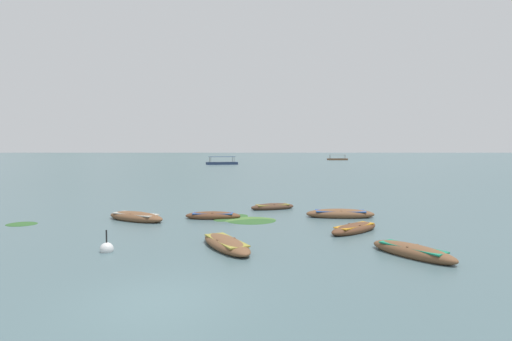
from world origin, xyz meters
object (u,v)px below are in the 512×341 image
(rowboat_0, at_px, (340,214))
(ferry_0, at_px, (337,159))
(rowboat_5, at_px, (136,217))
(mooring_buoy, at_px, (107,249))
(ferry_1, at_px, (222,163))
(rowboat_6, at_px, (226,244))
(rowboat_2, at_px, (213,216))
(rowboat_3, at_px, (273,207))
(rowboat_1, at_px, (412,251))
(rowboat_4, at_px, (354,229))

(rowboat_0, relative_size, ferry_0, 0.46)
(rowboat_0, bearing_deg, rowboat_5, -176.16)
(mooring_buoy, bearing_deg, ferry_1, 91.33)
(rowboat_5, bearing_deg, mooring_buoy, -82.84)
(rowboat_0, height_order, rowboat_6, rowboat_0)
(rowboat_2, distance_m, rowboat_3, 5.15)
(rowboat_1, distance_m, rowboat_6, 7.14)
(rowboat_4, relative_size, rowboat_6, 0.81)
(rowboat_1, bearing_deg, rowboat_4, 102.93)
(rowboat_1, relative_size, rowboat_4, 1.07)
(rowboat_5, xyz_separation_m, mooring_buoy, (0.85, -6.80, -0.08))
(rowboat_3, distance_m, ferry_1, 87.64)
(rowboat_1, bearing_deg, mooring_buoy, 175.72)
(rowboat_2, distance_m, mooring_buoy, 8.05)
(rowboat_3, relative_size, ferry_0, 0.36)
(ferry_0, distance_m, ferry_1, 73.63)
(rowboat_0, distance_m, rowboat_6, 9.54)
(ferry_1, relative_size, mooring_buoy, 9.45)
(rowboat_6, height_order, mooring_buoy, mooring_buoy)
(rowboat_1, bearing_deg, ferry_1, 98.01)
(rowboat_1, height_order, rowboat_3, rowboat_1)
(rowboat_3, bearing_deg, rowboat_4, -64.80)
(ferry_0, bearing_deg, rowboat_3, -104.75)
(rowboat_2, bearing_deg, mooring_buoy, -115.49)
(rowboat_3, xyz_separation_m, mooring_buoy, (-7.15, -10.85, -0.05))
(rowboat_5, distance_m, mooring_buoy, 6.85)
(rowboat_3, distance_m, ferry_0, 148.50)
(rowboat_2, bearing_deg, rowboat_1, -44.88)
(rowboat_2, bearing_deg, rowboat_3, 44.18)
(rowboat_1, height_order, ferry_1, ferry_1)
(rowboat_3, distance_m, rowboat_4, 8.21)
(rowboat_1, xyz_separation_m, rowboat_5, (-12.49, 7.67, 0.02))
(rowboat_6, bearing_deg, ferry_1, 94.05)
(rowboat_5, bearing_deg, rowboat_6, -49.16)
(rowboat_0, xyz_separation_m, rowboat_1, (0.67, -8.46, -0.02))
(rowboat_6, height_order, ferry_1, ferry_1)
(rowboat_1, xyz_separation_m, rowboat_3, (-4.48, 11.72, -0.02))
(rowboat_2, relative_size, ferry_0, 0.37)
(rowboat_0, height_order, rowboat_1, rowboat_0)
(rowboat_1, distance_m, mooring_buoy, 11.67)
(rowboat_0, height_order, rowboat_4, rowboat_0)
(rowboat_0, height_order, ferry_1, ferry_1)
(rowboat_5, xyz_separation_m, ferry_0, (45.80, 147.67, 0.25))
(rowboat_0, bearing_deg, rowboat_2, -177.51)
(mooring_buoy, bearing_deg, ferry_0, 73.77)
(mooring_buoy, bearing_deg, rowboat_5, 97.16)
(rowboat_3, bearing_deg, rowboat_6, -103.71)
(rowboat_5, xyz_separation_m, rowboat_6, (5.47, -6.33, -0.03))
(rowboat_2, height_order, rowboat_6, rowboat_6)
(rowboat_0, distance_m, rowboat_4, 4.18)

